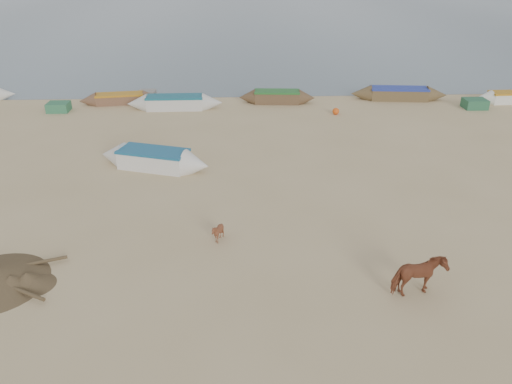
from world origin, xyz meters
TOP-DOWN VIEW (x-y plane):
  - ground at (0.00, 0.00)m, footprint 140.00×140.00m
  - sea at (0.00, 82.00)m, footprint 160.00×160.00m
  - cow_adult at (4.83, -1.61)m, footprint 1.80×1.14m
  - calf_front at (-1.53, 1.89)m, footprint 0.92×0.88m
  - near_canoe at (-4.87, 9.04)m, footprint 5.97×3.21m
  - waterline_canoes at (-0.19, 20.50)m, footprint 59.97×4.55m
  - beach_clutter at (4.70, 19.94)m, footprint 47.18×5.36m

SIDE VIEW (x-z plane):
  - ground at x=0.00m, z-range 0.00..0.00m
  - sea at x=0.00m, z-range 0.01..0.01m
  - beach_clutter at x=4.70m, z-range -0.02..0.62m
  - calf_front at x=-1.53m, z-range 0.00..0.79m
  - waterline_canoes at x=-0.19m, z-range -0.04..0.87m
  - near_canoe at x=-4.87m, z-range 0.00..0.95m
  - cow_adult at x=4.83m, z-range 0.00..1.40m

